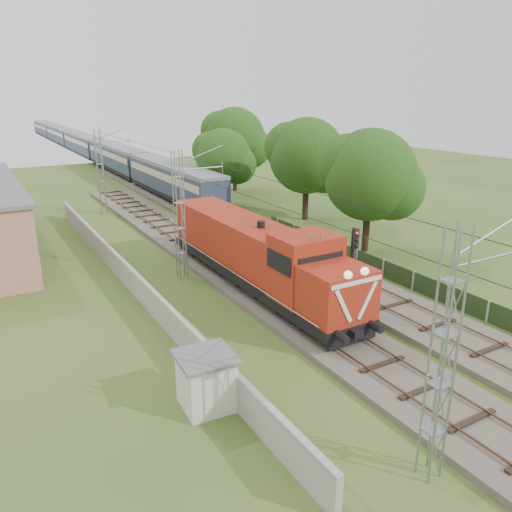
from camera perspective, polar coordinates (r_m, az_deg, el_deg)
ground at (r=24.06m, az=9.45°, el=-9.83°), size 140.00×140.00×0.00m
track_main at (r=29.17m, az=0.78°, el=-4.01°), size 4.20×70.00×0.45m
track_side at (r=42.26m, az=-2.40°, el=3.07°), size 4.20×80.00×0.45m
catenary at (r=31.05m, az=-8.65°, el=4.67°), size 3.31×70.00×8.00m
boundary_wall at (r=30.95m, az=-14.48°, el=-2.15°), size 0.25×40.00×1.50m
fence at (r=30.94m, az=17.56°, el=-2.74°), size 0.12×32.00×1.20m
locomotive at (r=29.02m, az=0.07°, el=0.33°), size 3.10×17.70×4.49m
coach_rake at (r=97.11m, az=-19.10°, el=12.08°), size 2.95×110.26×3.41m
signal_post at (r=26.12m, az=11.06°, el=0.05°), size 0.52×0.40×4.69m
relay_hut at (r=19.07m, az=-5.69°, el=-14.00°), size 2.18×2.18×2.14m
tree_a at (r=36.71m, az=13.00°, el=8.89°), size 6.87×6.54×8.91m
tree_b at (r=45.60m, az=5.94°, el=11.22°), size 7.09×6.75×9.19m
tree_c at (r=52.21m, az=-3.70°, el=11.19°), size 6.01×5.73×7.79m
tree_d at (r=59.71m, az=-2.39°, el=13.22°), size 7.45×7.09×9.66m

